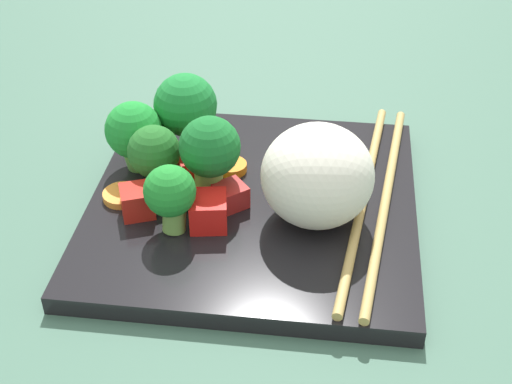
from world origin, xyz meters
TOP-DOWN VIEW (x-y plane):
  - ground_plane at (0.00, 0.00)cm, footprint 110.00×110.00cm
  - square_plate at (0.00, 0.00)cm, footprint 23.83×23.83cm
  - rice_mound at (-4.57, 1.39)cm, footprint 8.49×8.55cm
  - broccoli_floret_0 at (6.00, -5.42)cm, footprint 4.81×4.81cm
  - broccoli_floret_1 at (3.04, -0.06)cm, footprint 4.32×4.32cm
  - broccoli_floret_2 at (9.37, -2.77)cm, footprint 4.25×4.25cm
  - broccoli_floret_3 at (4.89, 4.10)cm, footprint 3.52×3.52cm
  - broccoli_floret_4 at (7.25, -0.61)cm, footprint 3.82×3.82cm
  - carrot_slice_0 at (5.14, 0.89)cm, footprint 3.20×3.20cm
  - carrot_slice_1 at (2.15, -3.27)cm, footprint 2.71×2.71cm
  - carrot_slice_2 at (9.29, 1.36)cm, footprint 3.83×3.83cm
  - pepper_chunk_0 at (7.68, 2.85)cm, footprint 2.90×2.89cm
  - pepper_chunk_1 at (2.56, 3.30)cm, footprint 2.96×3.09cm
  - pepper_chunk_2 at (5.19, -1.69)cm, footprint 2.70×2.77cm
  - pepper_chunk_3 at (1.47, 0.97)cm, footprint 2.89×2.89cm
  - chicken_piece_2 at (3.25, -5.48)cm, footprint 2.68×2.95cm
  - chicken_piece_3 at (6.94, -2.89)cm, footprint 3.27×2.99cm
  - chopstick_pair at (-8.62, -0.95)cm, footprint 4.45×24.38cm

SIDE VIEW (x-z plane):
  - ground_plane at x=0.00cm, z-range -2.00..0.00cm
  - square_plate at x=0.00cm, z-range 0.00..1.37cm
  - carrot_slice_0 at x=5.14cm, z-range 1.37..1.83cm
  - carrot_slice_2 at x=9.29cm, z-range 1.37..1.89cm
  - carrot_slice_1 at x=2.15cm, z-range 1.37..2.01cm
  - chopstick_pair at x=-8.62cm, z-range 1.37..2.03cm
  - pepper_chunk_3 at x=1.47cm, z-range 1.37..3.03cm
  - chicken_piece_2 at x=3.25cm, z-range 1.37..3.05cm
  - chicken_piece_3 at x=6.94cm, z-range 1.37..3.30cm
  - pepper_chunk_2 at x=5.19cm, z-range 1.37..3.39cm
  - pepper_chunk_0 at x=7.68cm, z-range 1.37..3.43cm
  - pepper_chunk_1 at x=2.56cm, z-range 1.37..3.58cm
  - broccoli_floret_4 at x=7.25cm, z-range 1.74..6.71cm
  - broccoli_floret_3 at x=4.89cm, z-range 1.79..6.79cm
  - broccoli_floret_2 at x=9.37cm, z-range 1.70..7.18cm
  - rice_mound at x=-4.57cm, z-range 1.37..8.37cm
  - broccoli_floret_1 at x=3.04cm, z-range 2.01..8.36cm
  - broccoli_floret_0 at x=6.00cm, z-range 2.11..8.71cm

